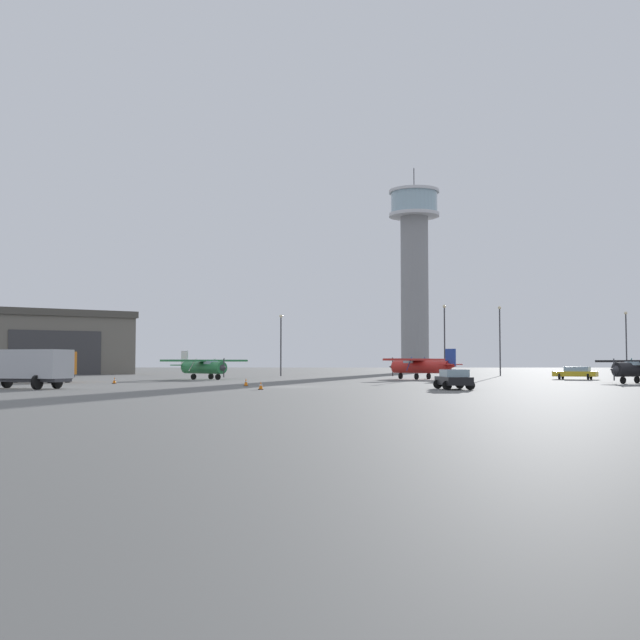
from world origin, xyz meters
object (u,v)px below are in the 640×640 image
(airplane_red, at_px, (422,365))
(light_post_west, at_px, (281,339))
(truck_fuel_tanker_orange, at_px, (40,364))
(car_yellow, at_px, (576,373))
(traffic_cone_near_right, at_px, (114,380))
(traffic_cone_near_left, at_px, (246,382))
(control_tower, at_px, (414,264))
(light_post_north, at_px, (445,334))
(airplane_green, at_px, (203,366))
(car_black, at_px, (454,379))
(light_post_east, at_px, (500,335))
(truck_box_silver, at_px, (25,366))
(light_post_centre, at_px, (626,337))
(traffic_cone_mid_apron, at_px, (261,386))

(airplane_red, relative_size, light_post_west, 1.17)
(airplane_red, height_order, light_post_west, light_post_west)
(truck_fuel_tanker_orange, bearing_deg, car_yellow, 38.77)
(traffic_cone_near_right, bearing_deg, traffic_cone_near_left, -28.05)
(control_tower, distance_m, traffic_cone_near_right, 80.77)
(car_yellow, height_order, light_post_north, light_post_north)
(control_tower, height_order, traffic_cone_near_left, control_tower)
(control_tower, distance_m, light_post_west, 42.81)
(airplane_green, bearing_deg, truck_fuel_tanker_orange, -92.31)
(car_black, bearing_deg, traffic_cone_near_right, 58.92)
(light_post_west, bearing_deg, light_post_east, 2.73)
(airplane_red, bearing_deg, airplane_green, 41.88)
(airplane_red, relative_size, car_yellow, 1.98)
(traffic_cone_near_right, bearing_deg, light_post_west, 72.39)
(truck_box_silver, height_order, light_post_west, light_post_west)
(car_black, relative_size, light_post_north, 0.49)
(car_black, height_order, light_post_centre, light_post_centre)
(traffic_cone_near_right, bearing_deg, airplane_red, 31.91)
(traffic_cone_mid_apron, bearing_deg, light_post_west, 92.66)
(light_post_west, bearing_deg, traffic_cone_near_right, -107.61)
(truck_fuel_tanker_orange, height_order, traffic_cone_near_right, truck_fuel_tanker_orange)
(car_black, xyz_separation_m, light_post_north, (6.01, 49.22, 4.81))
(light_post_west, height_order, light_post_north, light_post_north)
(traffic_cone_near_right, bearing_deg, traffic_cone_mid_apron, -45.26)
(light_post_west, bearing_deg, traffic_cone_mid_apron, -87.34)
(light_post_west, xyz_separation_m, light_post_centre, (46.99, 3.62, 0.30))
(car_yellow, bearing_deg, truck_fuel_tanker_orange, 41.71)
(truck_box_silver, relative_size, light_post_centre, 0.80)
(truck_fuel_tanker_orange, height_order, car_black, truck_fuel_tanker_orange)
(airplane_red, distance_m, light_post_east, 24.58)
(light_post_north, relative_size, light_post_centre, 1.07)
(light_post_west, height_order, traffic_cone_mid_apron, light_post_west)
(airplane_green, bearing_deg, light_post_east, 75.00)
(airplane_green, distance_m, airplane_red, 23.56)
(car_yellow, xyz_separation_m, traffic_cone_near_right, (-44.93, -17.56, -0.46))
(car_black, bearing_deg, light_post_centre, -35.05)
(car_yellow, bearing_deg, light_post_west, -3.07)
(truck_fuel_tanker_orange, height_order, traffic_cone_mid_apron, truck_fuel_tanker_orange)
(airplane_green, xyz_separation_m, car_yellow, (40.04, 1.24, -0.70))
(traffic_cone_mid_apron, bearing_deg, airplane_red, 65.88)
(truck_box_silver, bearing_deg, light_post_west, -89.04)
(airplane_green, bearing_deg, car_yellow, 45.46)
(truck_fuel_tanker_orange, relative_size, light_post_north, 0.73)
(truck_box_silver, relative_size, light_post_west, 0.86)
(car_black, xyz_separation_m, light_post_centre, (31.40, 54.02, 4.48))
(airplane_red, bearing_deg, light_post_west, -10.55)
(control_tower, distance_m, airplane_red, 56.63)
(control_tower, bearing_deg, truck_box_silver, -112.85)
(light_post_north, relative_size, traffic_cone_near_left, 15.32)
(airplane_green, relative_size, car_yellow, 1.77)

